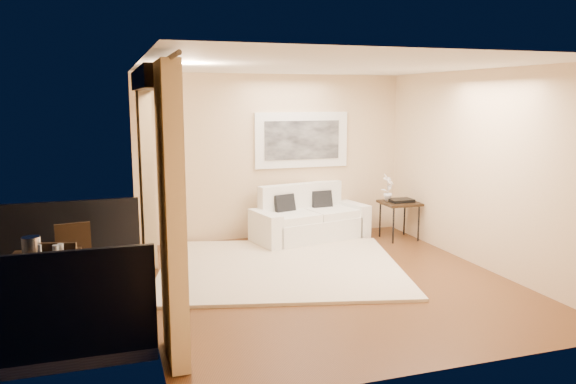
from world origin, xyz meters
name	(u,v)px	position (x,y,z in m)	size (l,w,h in m)	color
floor	(328,281)	(0.00, 0.00, 0.00)	(5.00, 5.00, 0.00)	brown
room_shell	(150,79)	(-2.13, 0.00, 2.52)	(5.00, 6.40, 5.00)	white
balcony	(48,296)	(-3.31, 0.00, 0.18)	(1.81, 2.60, 1.17)	#605B56
curtains	(156,186)	(-2.11, 0.00, 1.34)	(0.16, 4.80, 2.64)	#DBBC87
artwork	(302,140)	(0.50, 2.46, 1.62)	(1.62, 0.07, 0.92)	white
rug	(280,267)	(-0.43, 0.71, 0.02)	(3.24, 2.83, 0.04)	beige
sofa	(308,221)	(0.48, 2.09, 0.32)	(2.01, 1.18, 0.91)	white
side_table	(400,205)	(1.93, 1.67, 0.57)	(0.59, 0.59, 0.63)	black
tray	(401,200)	(1.94, 1.65, 0.65)	(0.38, 0.28, 0.05)	black
orchid	(388,188)	(1.76, 1.77, 0.86)	(0.24, 0.16, 0.45)	white
bistro_table	(44,265)	(-3.27, -0.55, 0.69)	(0.69, 0.69, 0.77)	black
balcony_chair_far	(73,254)	(-3.05, 0.43, 0.52)	(0.44, 0.44, 0.90)	black
balcony_chair_near	(56,282)	(-3.16, -0.57, 0.51)	(0.46, 0.46, 0.89)	black
ice_bucket	(31,247)	(-3.37, -0.50, 0.87)	(0.18, 0.18, 0.20)	silver
candle	(50,250)	(-3.21, -0.43, 0.80)	(0.06, 0.06, 0.07)	red
vase	(40,254)	(-3.27, -0.77, 0.86)	(0.04, 0.04, 0.18)	white
glass_a	(56,251)	(-3.15, -0.59, 0.83)	(0.06, 0.06, 0.12)	silver
glass_b	(61,250)	(-3.10, -0.55, 0.83)	(0.06, 0.06, 0.12)	silver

